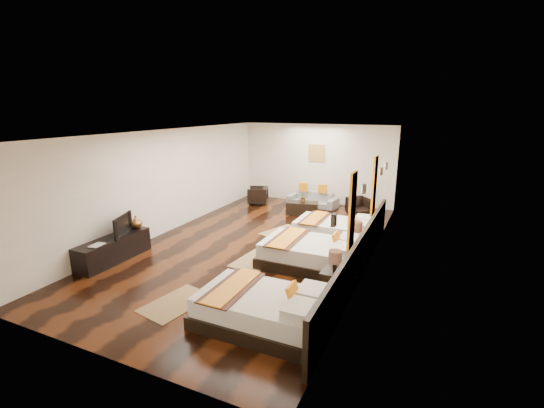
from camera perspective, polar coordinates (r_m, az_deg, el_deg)
The scene contains 30 objects.
floor at distance 9.37m, azimuth -2.28°, elevation -6.30°, with size 5.50×9.50×0.01m, color black.
ceiling at distance 8.76m, azimuth -2.47°, elevation 11.06°, with size 5.50×9.50×0.01m, color white.
back_wall at distance 13.30m, azimuth 6.91°, elevation 6.17°, with size 5.50×0.01×2.80m, color silver.
left_wall at distance 10.46m, azimuth -15.98°, elevation 3.37°, with size 0.01×9.50×2.80m, color silver.
right_wall at distance 8.13m, azimuth 15.21°, elevation 0.25°, with size 0.01×9.50×2.80m, color silver.
headboard_panel at distance 7.68m, azimuth 13.43°, elevation -7.96°, with size 0.08×6.60×0.90m, color black.
bed_near at distance 6.04m, azimuth -1.11°, elevation -15.98°, with size 2.12×1.33×0.81m.
bed_mid at distance 8.09m, azimuth 6.47°, elevation -7.66°, with size 2.22×1.40×0.85m.
bed_far at distance 9.74m, azimuth 9.78°, elevation -3.99°, with size 2.05×1.29×0.78m.
nightstand_a at distance 6.94m, azimuth 9.59°, elevation -11.57°, with size 0.45×0.45×0.89m.
nightstand_b at distance 8.61m, azimuth 12.83°, elevation -6.38°, with size 0.45×0.45×0.90m.
jute_mat_near at distance 6.96m, azimuth -14.62°, elevation -14.61°, with size 0.75×1.20×0.01m, color olive.
jute_mat_mid at distance 8.45m, azimuth -2.55°, elevation -8.67°, with size 0.75×1.20×0.01m, color olive.
jute_mat_far at distance 10.28m, azimuth 1.73°, elevation -4.31°, with size 0.75×1.20×0.01m, color olive.
tv_console at distance 9.07m, azimuth -23.31°, elevation -6.43°, with size 0.50×1.80×0.55m, color black.
tv at distance 8.99m, azimuth -22.55°, elevation -3.05°, with size 0.83×0.11×0.48m, color black.
book at distance 8.66m, azimuth -26.01°, elevation -5.67°, with size 0.22×0.30×0.03m, color black.
figurine at distance 9.40m, azimuth -20.35°, elevation -2.63°, with size 0.29×0.29×0.31m, color brown.
sofa at distance 12.92m, azimuth 6.30°, elevation 0.75°, with size 1.74×0.68×0.51m, color gray.
armchair_left at distance 13.15m, azimuth -2.22°, elevation 1.34°, with size 0.67×0.69×0.62m, color black.
armchair_right at distance 12.18m, azimuth 13.19°, elevation -0.28°, with size 0.61×0.62×0.57m, color black.
coffee_table at distance 11.97m, azimuth 4.71°, elevation -0.61°, with size 1.00×0.50×0.40m, color black.
table_plant at distance 11.92m, azimuth 4.87°, elevation 1.05°, with size 0.27×0.23×0.30m, color #265B1E.
orange_panel_a at distance 6.25m, azimuth 12.30°, elevation -1.04°, with size 0.04×0.40×1.30m, color #D86014.
orange_panel_b at distance 8.36m, azimuth 15.56°, elevation 2.73°, with size 0.04×0.40×1.30m, color #D86014.
sconce_near at distance 5.18m, azimuth 9.49°, elevation -2.45°, with size 0.07×0.12×0.18m.
sconce_mid at distance 7.27m, azimuth 14.04°, elevation 2.29°, with size 0.07×0.12×0.18m.
sconce_far at distance 9.41m, azimuth 16.56°, elevation 4.89°, with size 0.07×0.12×0.18m.
sconce_lounge at distance 10.29m, azimuth 17.28°, elevation 5.64°, with size 0.07×0.12×0.18m.
gold_artwork at distance 13.23m, azimuth 6.93°, elevation 7.87°, with size 0.60×0.04×0.60m, color #AD873F.
Camera 1 is at (3.94, -7.80, 3.37)m, focal length 24.31 mm.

